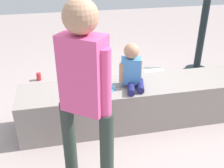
# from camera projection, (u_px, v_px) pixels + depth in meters

# --- Properties ---
(ground_plane) EXTENTS (12.00, 12.00, 0.00)m
(ground_plane) POSITION_uv_depth(u_px,v_px,m) (135.00, 120.00, 3.18)
(ground_plane) COLOR #A69592
(concrete_ledge) EXTENTS (2.59, 0.54, 0.48)m
(concrete_ledge) POSITION_uv_depth(u_px,v_px,m) (136.00, 103.00, 3.07)
(concrete_ledge) COLOR gray
(concrete_ledge) RESTS_ON ground_plane
(child_seated) EXTENTS (0.29, 0.34, 0.48)m
(child_seated) POSITION_uv_depth(u_px,v_px,m) (132.00, 68.00, 2.82)
(child_seated) COLOR navy
(child_seated) RESTS_ON concrete_ledge
(adult_standing) EXTENTS (0.40, 0.35, 1.58)m
(adult_standing) POSITION_uv_depth(u_px,v_px,m) (84.00, 86.00, 1.93)
(adult_standing) COLOR #2A3731
(adult_standing) RESTS_ON ground_plane
(cake_plate) EXTENTS (0.22, 0.22, 0.07)m
(cake_plate) POSITION_uv_depth(u_px,v_px,m) (105.00, 87.00, 2.86)
(cake_plate) COLOR #4CA5D8
(cake_plate) RESTS_ON concrete_ledge
(gift_bag) EXTENTS (0.24, 0.08, 0.36)m
(gift_bag) POSITION_uv_depth(u_px,v_px,m) (136.00, 90.00, 3.52)
(gift_bag) COLOR #B259BF
(gift_bag) RESTS_ON ground_plane
(railing_post) EXTENTS (0.36, 0.36, 1.15)m
(railing_post) POSITION_uv_depth(u_px,v_px,m) (200.00, 46.00, 4.22)
(railing_post) COLOR black
(railing_post) RESTS_ON ground_plane
(water_bottle_near_gift) EXTENTS (0.07, 0.07, 0.23)m
(water_bottle_near_gift) POSITION_uv_depth(u_px,v_px,m) (80.00, 85.00, 3.74)
(water_bottle_near_gift) COLOR silver
(water_bottle_near_gift) RESTS_ON ground_plane
(water_bottle_far_side) EXTENTS (0.07, 0.07, 0.20)m
(water_bottle_far_side) POSITION_uv_depth(u_px,v_px,m) (108.00, 91.00, 3.63)
(water_bottle_far_side) COLOR silver
(water_bottle_far_side) RESTS_ON ground_plane
(party_cup_red) EXTENTS (0.07, 0.07, 0.11)m
(party_cup_red) POSITION_uv_depth(u_px,v_px,m) (39.00, 77.00, 4.10)
(party_cup_red) COLOR red
(party_cup_red) RESTS_ON ground_plane
(cake_box_white) EXTENTS (0.38, 0.36, 0.13)m
(cake_box_white) POSITION_uv_depth(u_px,v_px,m) (154.00, 75.00, 4.13)
(cake_box_white) COLOR white
(cake_box_white) RESTS_ON ground_plane
(handbag_black_leather) EXTENTS (0.30, 0.15, 0.30)m
(handbag_black_leather) POSITION_uv_depth(u_px,v_px,m) (70.00, 95.00, 3.50)
(handbag_black_leather) COLOR black
(handbag_black_leather) RESTS_ON ground_plane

